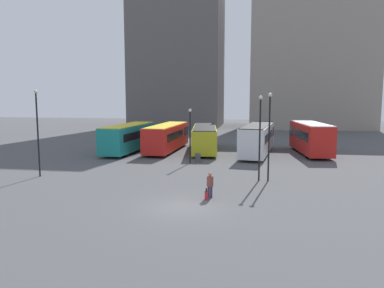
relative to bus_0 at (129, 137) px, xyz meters
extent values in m
plane|color=#4C4C4F|center=(9.81, -19.51, -1.66)|extent=(160.00, 160.00, 0.00)
cube|color=#5B5656|center=(-2.09, 38.04, 18.08)|extent=(17.88, 15.03, 39.48)
cube|color=gray|center=(24.14, 38.04, 11.91)|extent=(22.75, 15.14, 27.14)
cube|color=#19847F|center=(-0.01, -0.09, -0.03)|extent=(3.17, 10.29, 2.70)
cube|color=black|center=(0.28, 4.06, 0.30)|extent=(2.64, 2.03, 1.02)
cube|color=black|center=(-0.07, -1.00, 0.30)|extent=(2.95, 6.65, 0.81)
cube|color=yellow|center=(-0.01, -0.09, 1.35)|extent=(2.96, 10.07, 0.08)
cylinder|color=black|center=(0.21, 3.05, -1.15)|extent=(2.44, 1.17, 1.01)
cylinder|color=black|center=(-0.22, -3.22, -1.15)|extent=(2.44, 1.17, 1.01)
cube|color=red|center=(4.00, 1.46, -0.08)|extent=(2.92, 10.90, 2.62)
cube|color=black|center=(4.17, 5.89, 0.25)|extent=(2.62, 2.08, 1.00)
cube|color=black|center=(3.96, 0.49, 0.25)|extent=(2.80, 7.01, 0.79)
cube|color=yellow|center=(4.00, 1.46, 1.27)|extent=(2.71, 10.68, 0.08)
cylinder|color=black|center=(4.13, 4.81, -1.17)|extent=(2.44, 1.08, 0.99)
cylinder|color=black|center=(3.87, -1.89, -1.17)|extent=(2.44, 1.08, 0.99)
cube|color=gold|center=(8.20, 2.07, -0.17)|extent=(3.91, 11.60, 2.43)
cube|color=black|center=(7.62, 6.70, 0.13)|extent=(2.81, 2.39, 0.92)
cube|color=black|center=(8.32, 1.06, 0.13)|extent=(3.44, 7.54, 0.73)
cube|color=black|center=(8.20, 2.07, 1.08)|extent=(3.68, 11.35, 0.08)
cylinder|color=black|center=(7.76, 5.57, -1.16)|extent=(2.54, 1.29, 1.00)
cylinder|color=black|center=(8.63, -1.43, -1.16)|extent=(2.54, 1.29, 1.00)
cube|color=silver|center=(14.08, 0.83, 0.01)|extent=(3.91, 12.01, 2.82)
cube|color=black|center=(14.69, 5.63, 0.37)|extent=(2.73, 2.46, 1.07)
cube|color=black|center=(13.94, -0.22, 0.37)|extent=(3.41, 7.80, 0.85)
cube|color=black|center=(14.08, 0.83, 1.46)|extent=(3.69, 11.75, 0.08)
cylinder|color=black|center=(14.54, 4.46, -1.19)|extent=(2.44, 1.23, 0.95)
cylinder|color=black|center=(13.61, -2.79, -1.19)|extent=(2.44, 1.23, 0.95)
cube|color=red|center=(19.62, 1.82, 0.10)|extent=(3.52, 9.68, 2.99)
cube|color=black|center=(19.17, 5.68, 0.48)|extent=(2.68, 2.02, 1.14)
cube|color=black|center=(19.72, 0.98, 0.48)|extent=(3.16, 6.30, 0.90)
cube|color=white|center=(19.62, 1.82, 1.64)|extent=(3.31, 9.47, 0.08)
cylinder|color=black|center=(19.28, 4.74, -1.17)|extent=(2.45, 1.25, 0.98)
cylinder|color=black|center=(19.96, -1.09, -1.17)|extent=(2.45, 1.25, 0.98)
cylinder|color=#382D4C|center=(11.02, -17.33, -1.30)|extent=(0.16, 0.16, 0.72)
cylinder|color=#382D4C|center=(11.17, -17.30, -1.30)|extent=(0.16, 0.16, 0.72)
cylinder|color=brown|center=(11.09, -17.32, -0.63)|extent=(0.47, 0.47, 0.63)
sphere|color=#9E7051|center=(11.09, -17.32, -0.20)|extent=(0.23, 0.23, 0.23)
cube|color=#B7232D|center=(10.93, -17.80, -1.41)|extent=(0.24, 0.37, 0.51)
cube|color=black|center=(10.95, -17.92, -1.04)|extent=(0.10, 0.04, 0.23)
cylinder|color=black|center=(7.91, -5.93, 0.73)|extent=(0.12, 0.12, 4.78)
sphere|color=beige|center=(7.91, -5.93, 3.20)|extent=(0.28, 0.28, 0.28)
cylinder|color=black|center=(14.08, -12.14, 1.32)|extent=(0.12, 0.12, 5.95)
sphere|color=beige|center=(14.08, -12.14, 4.38)|extent=(0.28, 0.28, 0.28)
cylinder|color=black|center=(14.74, -12.15, 1.42)|extent=(0.12, 0.12, 6.15)
sphere|color=beige|center=(14.74, -12.15, 4.58)|extent=(0.28, 0.28, 0.28)
cylinder|color=black|center=(-2.56, -13.40, 1.54)|extent=(0.12, 0.12, 6.39)
sphere|color=beige|center=(-2.56, -13.40, 4.82)|extent=(0.28, 0.28, 0.28)
cylinder|color=#47474C|center=(8.53, -5.31, -1.23)|extent=(0.52, 0.52, 0.85)
camera|label=1|loc=(13.65, -39.36, 4.48)|focal=35.00mm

